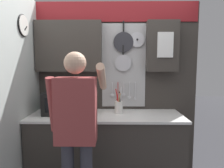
# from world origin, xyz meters

# --- Properties ---
(base_cabinet_counter) EXTENTS (1.94, 0.65, 0.92)m
(base_cabinet_counter) POSITION_xyz_m (0.00, -0.00, 0.46)
(base_cabinet_counter) COLOR #38332D
(base_cabinet_counter) RESTS_ON ground_plane
(back_wall_unit) EXTENTS (2.51, 0.22, 2.41)m
(back_wall_unit) POSITION_xyz_m (-0.03, 0.30, 1.46)
(back_wall_unit) COLOR #38332D
(back_wall_unit) RESTS_ON ground_plane
(side_wall) EXTENTS (0.07, 1.60, 2.41)m
(side_wall) POSITION_xyz_m (-0.99, -0.38, 1.22)
(side_wall) COLOR silver
(side_wall) RESTS_ON ground_plane
(microwave) EXTENTS (0.49, 0.39, 0.29)m
(microwave) POSITION_xyz_m (-0.55, 0.06, 1.07)
(microwave) COLOR black
(microwave) RESTS_ON base_cabinet_counter
(knife_block) EXTENTS (0.11, 0.15, 0.27)m
(knife_block) POSITION_xyz_m (-0.21, 0.06, 1.02)
(knife_block) COLOR brown
(knife_block) RESTS_ON base_cabinet_counter
(utensil_crock) EXTENTS (0.11, 0.11, 0.35)m
(utensil_crock) POSITION_xyz_m (0.16, 0.06, 1.02)
(utensil_crock) COLOR white
(utensil_crock) RESTS_ON base_cabinet_counter
(person) EXTENTS (0.54, 0.62, 1.68)m
(person) POSITION_xyz_m (-0.26, -0.66, 1.00)
(person) COLOR #383842
(person) RESTS_ON ground_plane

